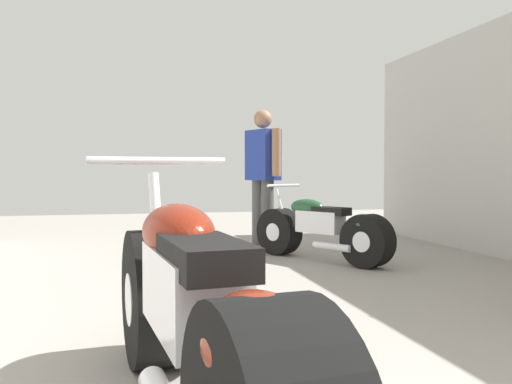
% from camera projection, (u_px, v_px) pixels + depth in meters
% --- Properties ---
extents(ground_plane, '(17.71, 17.71, 0.00)m').
position_uv_depth(ground_plane, '(250.00, 299.00, 4.07)').
color(ground_plane, gray).
extents(motorcycle_maroon_cruiser, '(0.66, 2.24, 1.04)m').
position_uv_depth(motorcycle_maroon_cruiser, '(194.00, 324.00, 1.91)').
color(motorcycle_maroon_cruiser, black).
rests_on(motorcycle_maroon_cruiser, ground_plane).
extents(motorcycle_black_naked, '(1.09, 1.64, 0.83)m').
position_uv_depth(motorcycle_black_naked, '(322.00, 230.00, 5.84)').
color(motorcycle_black_naked, black).
rests_on(motorcycle_black_naked, ground_plane).
extents(mechanic_in_blue, '(0.41, 0.71, 1.79)m').
position_uv_depth(mechanic_in_blue, '(263.00, 169.00, 7.06)').
color(mechanic_in_blue, '#4C4C4C').
rests_on(mechanic_in_blue, ground_plane).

